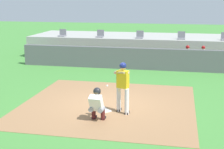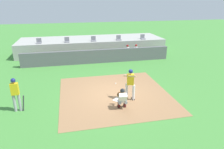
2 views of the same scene
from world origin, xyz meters
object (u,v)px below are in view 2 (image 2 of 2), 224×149
stadium_seat_3 (119,39)px  batter_at_plate (130,82)px  stadium_seat_1 (67,41)px  dugout_player_0 (128,51)px  on_deck_batter (15,93)px  stadium_seat_4 (143,38)px  home_plate (118,100)px  dugout_player_1 (136,51)px  catcher_crouched (122,98)px  stadium_seat_0 (39,42)px  stadium_seat_2 (94,40)px

stadium_seat_3 → batter_at_plate: bearing=-100.6°
stadium_seat_1 → stadium_seat_3: (5.20, 0.00, 0.00)m
dugout_player_0 → on_deck_batter: bearing=-135.0°
stadium_seat_4 → stadium_seat_1: bearing=180.0°
home_plate → on_deck_batter: on_deck_batter is taller
on_deck_batter → dugout_player_1: size_ratio=1.37×
dugout_player_1 → stadium_seat_4: stadium_seat_4 is taller
home_plate → catcher_crouched: catcher_crouched is taller
home_plate → dugout_player_0: 8.70m
dugout_player_0 → stadium_seat_1: (-5.58, 2.03, 0.86)m
catcher_crouched → dugout_player_0: dugout_player_0 is taller
batter_at_plate → stadium_seat_0: size_ratio=3.76×
stadium_seat_0 → batter_at_plate: bearing=-60.0°
dugout_player_1 → stadium_seat_0: 9.30m
dugout_player_0 → stadium_seat_1: bearing=160.0°
batter_at_plate → dugout_player_0: 8.50m
batter_at_plate → stadium_seat_1: 10.75m
batter_at_plate → dugout_player_1: bearing=69.0°
catcher_crouched → stadium_seat_1: (-2.61, 11.10, 0.93)m
on_deck_batter → dugout_player_0: size_ratio=1.37×
stadium_seat_4 → dugout_player_0: bearing=-137.6°
dugout_player_1 → stadium_seat_0: size_ratio=2.71×
stadium_seat_3 → stadium_seat_2: bearing=180.0°
home_plate → dugout_player_1: dugout_player_1 is taller
on_deck_batter → stadium_seat_1: 10.56m
dugout_player_0 → stadium_seat_1: size_ratio=2.71×
stadium_seat_0 → stadium_seat_1: same height
catcher_crouched → stadium_seat_4: stadium_seat_4 is taller
stadium_seat_1 → batter_at_plate: bearing=-72.1°
catcher_crouched → stadium_seat_0: (-5.21, 11.10, 0.93)m
home_plate → stadium_seat_3: size_ratio=0.92×
dugout_player_1 → stadium_seat_2: bearing=152.1°
catcher_crouched → on_deck_batter: 5.31m
stadium_seat_2 → home_plate: bearing=-90.0°
batter_at_plate → stadium_seat_3: bearing=79.4°
batter_at_plate → on_deck_batter: bearing=-180.0°
home_plate → batter_at_plate: (0.69, -0.04, 1.01)m
on_deck_batter → batter_at_plate: bearing=0.0°
dugout_player_1 → stadium_seat_3: 2.53m
dugout_player_0 → stadium_seat_4: (2.22, 2.03, 0.86)m
dugout_player_1 → stadium_seat_1: stadium_seat_1 is taller
dugout_player_0 → stadium_seat_3: 2.24m
stadium_seat_1 → stadium_seat_2: bearing=0.0°
on_deck_batter → stadium_seat_2: size_ratio=3.72×
stadium_seat_1 → dugout_player_0: bearing=-20.0°
dugout_player_0 → stadium_seat_1: stadium_seat_1 is taller
batter_at_plate → stadium_seat_2: size_ratio=3.76×
catcher_crouched → stadium_seat_2: 11.14m
stadium_seat_1 → stadium_seat_2: (2.60, 0.00, 0.00)m
catcher_crouched → stadium_seat_0: bearing=115.1°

